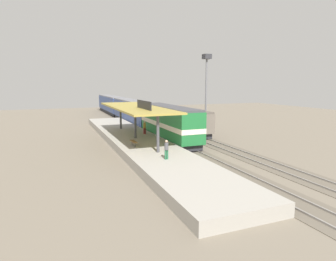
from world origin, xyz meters
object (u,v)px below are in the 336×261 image
(platform_bench, at_px, (134,142))
(locomotive, at_px, (169,123))
(passenger_carriage_front, at_px, (132,111))
(person_waiting, at_px, (166,149))
(passenger_carriage_rear, at_px, (111,104))
(light_mast, at_px, (206,77))
(person_walking, at_px, (145,127))
(freight_car, at_px, (186,121))

(platform_bench, relative_size, locomotive, 0.12)
(locomotive, distance_m, passenger_carriage_front, 18.00)
(person_waiting, bearing_deg, platform_bench, 100.33)
(passenger_carriage_rear, height_order, light_mast, light_mast)
(platform_bench, xyz_separation_m, locomotive, (6.00, 4.91, 1.07))
(locomotive, xyz_separation_m, person_walking, (-2.77, 1.53, -0.56))
(passenger_carriage_front, bearing_deg, person_waiting, -99.30)
(locomotive, height_order, light_mast, light_mast)
(person_walking, bearing_deg, freight_car, 22.23)
(locomotive, distance_m, person_walking, 3.21)
(locomotive, relative_size, freight_car, 1.20)
(platform_bench, relative_size, light_mast, 0.15)
(passenger_carriage_front, height_order, light_mast, light_mast)
(passenger_carriage_front, xyz_separation_m, passenger_carriage_rear, (0.00, 20.80, 0.00))
(freight_car, bearing_deg, light_mast, -4.00)
(freight_car, bearing_deg, person_walking, -157.77)
(locomotive, bearing_deg, passenger_carriage_rear, 90.00)
(platform_bench, xyz_separation_m, person_walking, (3.23, 6.44, 0.51))
(passenger_carriage_front, bearing_deg, freight_car, -71.13)
(passenger_carriage_rear, bearing_deg, platform_bench, -97.82)
(person_waiting, bearing_deg, passenger_carriage_rear, 84.52)
(passenger_carriage_front, relative_size, light_mast, 1.71)
(platform_bench, bearing_deg, passenger_carriage_rear, 82.18)
(locomotive, bearing_deg, person_waiting, -112.90)
(locomotive, height_order, passenger_carriage_rear, locomotive)
(platform_bench, xyz_separation_m, passenger_carriage_front, (6.00, 22.91, 0.97))
(light_mast, relative_size, person_waiting, 6.84)
(person_waiting, bearing_deg, freight_car, 59.43)
(light_mast, bearing_deg, person_walking, -165.22)
(platform_bench, bearing_deg, freight_car, 41.73)
(passenger_carriage_front, height_order, passenger_carriage_rear, same)
(passenger_carriage_rear, xyz_separation_m, freight_car, (4.60, -34.26, -0.34))
(person_waiting, distance_m, person_walking, 13.09)
(person_walking, bearing_deg, person_waiting, -98.99)
(person_walking, bearing_deg, light_mast, 14.78)
(passenger_carriage_rear, bearing_deg, light_mast, -77.25)
(platform_bench, height_order, passenger_carriage_rear, passenger_carriage_rear)
(locomotive, xyz_separation_m, passenger_carriage_front, (0.00, 18.00, -0.10))
(passenger_carriage_rear, xyz_separation_m, person_walking, (-2.77, -37.27, -0.46))
(passenger_carriage_front, relative_size, passenger_carriage_rear, 1.00)
(passenger_carriage_front, distance_m, person_walking, 16.71)
(locomotive, relative_size, passenger_carriage_rear, 0.72)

